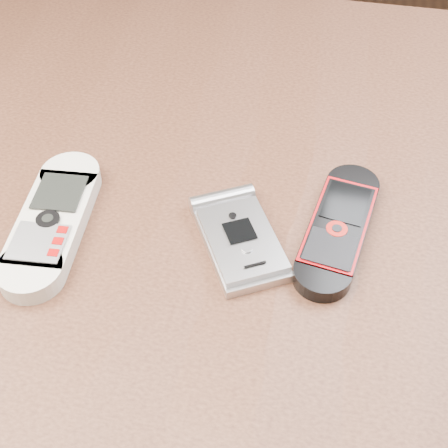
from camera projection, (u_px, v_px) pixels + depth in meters
table at (219, 307)px, 0.58m from camera, size 1.20×0.80×0.75m
nokia_white at (52, 221)px, 0.50m from camera, size 0.06×0.16×0.02m
nokia_black_red at (338, 227)px, 0.49m from camera, size 0.07×0.15×0.01m
motorola_razr at (241, 240)px, 0.48m from camera, size 0.10×0.12×0.02m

